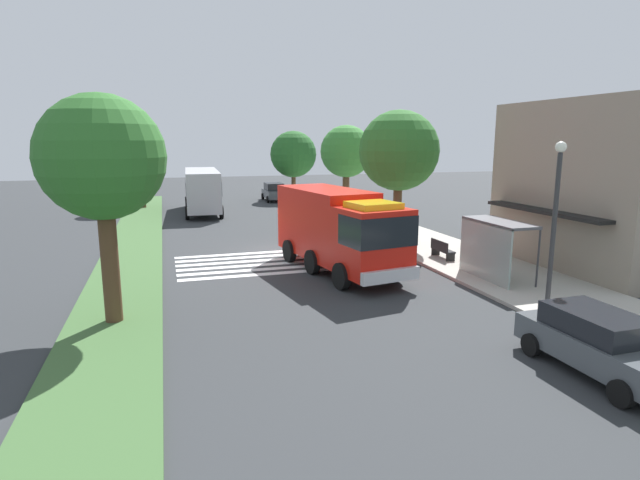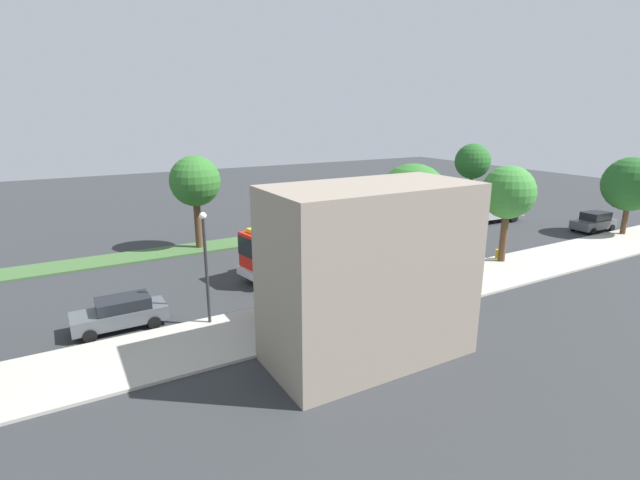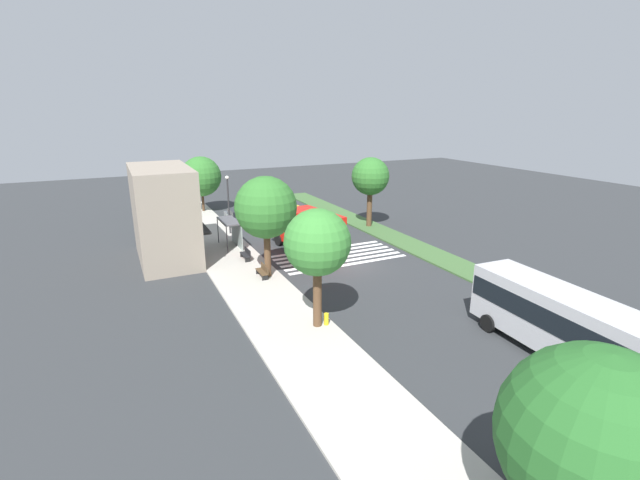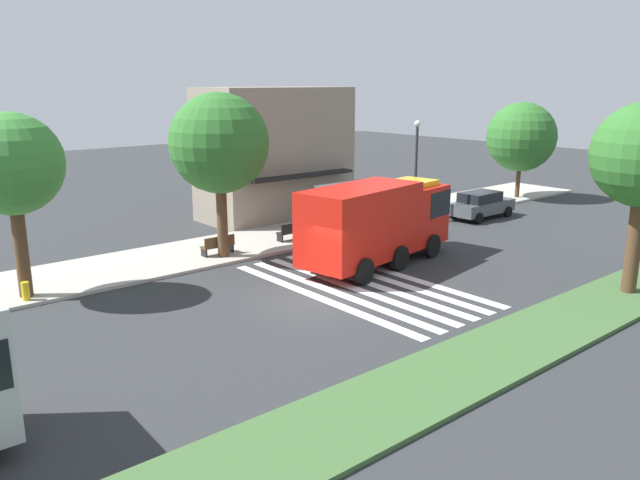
{
  "view_description": "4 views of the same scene",
  "coord_description": "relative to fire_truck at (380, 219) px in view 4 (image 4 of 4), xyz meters",
  "views": [
    {
      "loc": [
        26.75,
        -5.68,
        5.92
      ],
      "look_at": [
        3.63,
        1.34,
        1.22
      ],
      "focal_mm": 28.81,
      "sensor_mm": 36.0,
      "label": 1
    },
    {
      "loc": [
        19.11,
        28.62,
        10.55
      ],
      "look_at": [
        3.0,
        0.49,
        1.71
      ],
      "focal_mm": 26.39,
      "sensor_mm": 36.0,
      "label": 2
    },
    {
      "loc": [
        -29.29,
        16.72,
        12.19
      ],
      "look_at": [
        2.65,
        1.55,
        1.58
      ],
      "focal_mm": 24.81,
      "sensor_mm": 36.0,
      "label": 3
    },
    {
      "loc": [
        -14.52,
        -17.46,
        8.01
      ],
      "look_at": [
        1.64,
        1.68,
        1.71
      ],
      "focal_mm": 35.35,
      "sensor_mm": 36.0,
      "label": 4
    }
  ],
  "objects": [
    {
      "name": "crosswalk",
      "position": [
        -2.85,
        -1.81,
        -2.05
      ],
      "size": [
        4.95,
        10.76,
        0.01
      ],
      "color": "silver",
      "rests_on": "ground_plane"
    },
    {
      "name": "sidewalk_tree_far_east",
      "position": [
        19.01,
        5.17,
        2.27
      ],
      "size": [
        4.73,
        4.73,
        6.56
      ],
      "color": "#47301E",
      "rests_on": "sidewalk"
    },
    {
      "name": "fire_hydrant",
      "position": [
        -13.82,
        4.67,
        -1.57
      ],
      "size": [
        0.28,
        0.28,
        0.7
      ],
      "primitive_type": "cylinder",
      "color": "gold",
      "rests_on": "sidewalk"
    },
    {
      "name": "bus_stop_shelter",
      "position": [
        3.35,
        5.58,
        -0.17
      ],
      "size": [
        3.5,
        1.4,
        2.46
      ],
      "color": "#4C4C51",
      "rests_on": "sidewalk"
    },
    {
      "name": "median_strip",
      "position": [
        -5.24,
        -9.28,
        -1.99
      ],
      "size": [
        60.0,
        3.0,
        0.14
      ],
      "primitive_type": "cube",
      "color": "#3D6033",
      "rests_on": "ground_plane"
    },
    {
      "name": "ground_plane",
      "position": [
        -5.24,
        -1.81,
        -2.06
      ],
      "size": [
        120.0,
        120.0,
        0.0
      ],
      "primitive_type": "plane",
      "color": "#2D3033"
    },
    {
      "name": "storefront_building",
      "position": [
        2.56,
        11.35,
        1.8
      ],
      "size": [
        8.91,
        5.25,
        7.71
      ],
      "color": "gray",
      "rests_on": "ground_plane"
    },
    {
      "name": "bench_near_shelter",
      "position": [
        -0.65,
        5.59,
        -1.47
      ],
      "size": [
        1.6,
        0.5,
        0.9
      ],
      "color": "black",
      "rests_on": "sidewalk"
    },
    {
      "name": "street_lamp",
      "position": [
        7.76,
        4.77,
        1.51
      ],
      "size": [
        0.36,
        0.36,
        5.75
      ],
      "color": "#2D2D30",
      "rests_on": "sidewalk"
    },
    {
      "name": "bench_west_of_shelter",
      "position": [
        -5.02,
        5.59,
        -1.47
      ],
      "size": [
        1.6,
        0.5,
        0.9
      ],
      "color": "#4C3823",
      "rests_on": "sidewalk"
    },
    {
      "name": "sidewalk",
      "position": [
        -5.24,
        6.65,
        -1.99
      ],
      "size": [
        60.0,
        4.97,
        0.14
      ],
      "primitive_type": "cube",
      "color": "#ADA89E",
      "rests_on": "ground_plane"
    },
    {
      "name": "sidewalk_tree_center",
      "position": [
        -5.0,
        5.17,
        3.27
      ],
      "size": [
        4.48,
        4.48,
        7.46
      ],
      "color": "#513823",
      "rests_on": "sidewalk"
    },
    {
      "name": "parked_car_mid",
      "position": [
        11.74,
        2.97,
        -1.22
      ],
      "size": [
        4.48,
        2.03,
        1.61
      ],
      "rotation": [
        0.0,
        0.0,
        0.01
      ],
      "color": "#474C51",
      "rests_on": "ground_plane"
    },
    {
      "name": "fire_truck",
      "position": [
        0.0,
        0.0,
        0.0
      ],
      "size": [
        8.83,
        3.94,
        3.69
      ],
      "rotation": [
        0.0,
        0.0,
        0.16
      ],
      "color": "red",
      "rests_on": "ground_plane"
    },
    {
      "name": "sidewalk_tree_west",
      "position": [
        -13.68,
        5.17,
        3.04
      ],
      "size": [
        3.72,
        3.72,
        6.87
      ],
      "color": "#513823",
      "rests_on": "sidewalk"
    }
  ]
}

